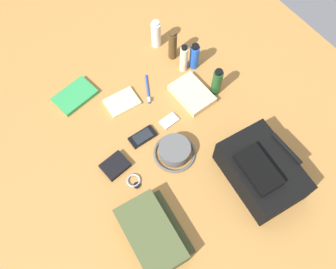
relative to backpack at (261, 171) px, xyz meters
name	(u,v)px	position (x,y,z in m)	size (l,w,h in m)	color
ground_plane	(168,140)	(-0.37, -0.20, -0.09)	(2.64, 2.02, 0.02)	#A77438
backpack	(261,171)	(0.00, 0.00, 0.00)	(0.37, 0.27, 0.17)	black
toiletry_pouch	(152,235)	(-0.05, -0.51, -0.03)	(0.31, 0.23, 0.09)	#47512D
bucket_hat	(175,151)	(-0.29, -0.22, -0.05)	(0.19, 0.19, 0.06)	#545454
toothpaste_tube	(156,34)	(-0.85, 0.06, 0.00)	(0.05, 0.05, 0.16)	white
cologne_bottle	(173,45)	(-0.74, 0.08, 0.01)	(0.04, 0.04, 0.17)	#473319
lotion_bottle	(184,59)	(-0.64, 0.08, 0.01)	(0.04, 0.04, 0.17)	beige
deodorant_spray	(194,56)	(-0.63, 0.14, 0.00)	(0.05, 0.05, 0.15)	blue
shampoo_bottle	(217,82)	(-0.45, 0.13, 0.00)	(0.05, 0.05, 0.16)	#19471E
paperback_novel	(75,96)	(-0.81, -0.44, -0.06)	(0.16, 0.21, 0.02)	#2D934C
cell_phone	(143,137)	(-0.44, -0.29, -0.07)	(0.06, 0.12, 0.01)	black
media_player	(169,121)	(-0.44, -0.15, -0.07)	(0.06, 0.09, 0.01)	#B7B7BC
wristwatch	(134,181)	(-0.29, -0.44, -0.07)	(0.07, 0.06, 0.01)	#99999E
toothbrush	(148,90)	(-0.63, -0.14, -0.07)	(0.15, 0.09, 0.02)	blue
wallet	(115,166)	(-0.39, -0.47, -0.06)	(0.09, 0.11, 0.02)	black
notepad	(122,102)	(-0.65, -0.27, -0.07)	(0.11, 0.15, 0.02)	beige
folded_towel	(192,94)	(-0.49, 0.02, -0.06)	(0.20, 0.14, 0.04)	beige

